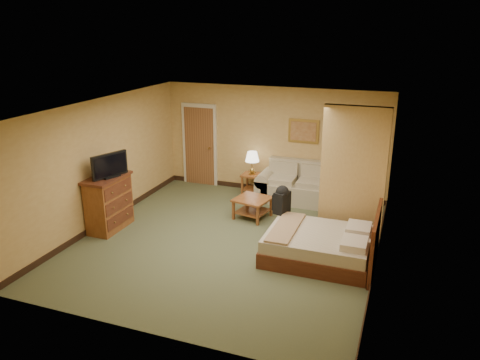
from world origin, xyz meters
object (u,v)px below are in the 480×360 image
at_px(loveseat, 297,189).
at_px(bed, 322,245).
at_px(dresser, 109,203).
at_px(coffee_table, 252,204).

xyz_separation_m(loveseat, bed, (1.09, -2.68, -0.03)).
bearing_deg(dresser, coffee_table, 31.17).
relative_size(dresser, bed, 0.59).
distance_m(dresser, bed, 4.31).
bearing_deg(dresser, bed, 2.26).
xyz_separation_m(coffee_table, dresser, (-2.54, -1.53, 0.24)).
height_order(loveseat, coffee_table, loveseat).
distance_m(loveseat, coffee_table, 1.47).
bearing_deg(bed, dresser, -177.74).
height_order(loveseat, bed, bed).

